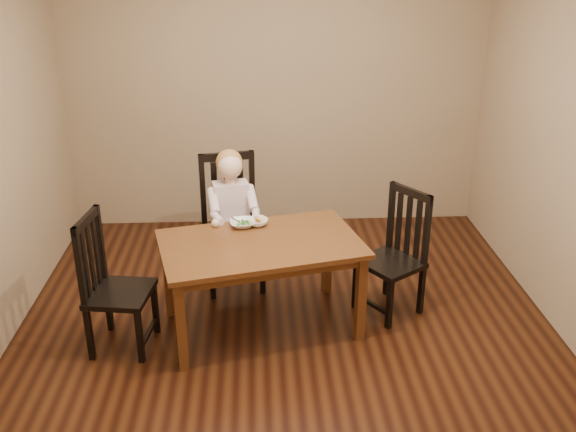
{
  "coord_description": "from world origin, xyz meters",
  "views": [
    {
      "loc": [
        -0.19,
        -4.08,
        2.66
      ],
      "look_at": [
        0.03,
        0.25,
        0.8
      ],
      "focal_mm": 40.0,
      "sensor_mm": 36.0,
      "label": 1
    }
  ],
  "objects_px": {
    "dining_table": "(261,252)",
    "chair_left": "(112,286)",
    "toddler": "(232,208)",
    "bowl_veg": "(258,222)",
    "bowl_peas": "(243,223)",
    "chair_right": "(395,255)",
    "chair_child": "(231,224)"
  },
  "relations": [
    {
      "from": "chair_child",
      "to": "toddler",
      "type": "bearing_deg",
      "value": 90.0
    },
    {
      "from": "bowl_peas",
      "to": "bowl_veg",
      "type": "height_order",
      "value": "bowl_veg"
    },
    {
      "from": "chair_left",
      "to": "bowl_peas",
      "type": "xyz_separation_m",
      "value": [
        0.9,
        0.46,
        0.25
      ]
    },
    {
      "from": "dining_table",
      "to": "chair_left",
      "type": "height_order",
      "value": "chair_left"
    },
    {
      "from": "bowl_peas",
      "to": "chair_child",
      "type": "bearing_deg",
      "value": 103.42
    },
    {
      "from": "dining_table",
      "to": "toddler",
      "type": "height_order",
      "value": "toddler"
    },
    {
      "from": "chair_child",
      "to": "bowl_peas",
      "type": "height_order",
      "value": "chair_child"
    },
    {
      "from": "chair_child",
      "to": "bowl_peas",
      "type": "distance_m",
      "value": 0.49
    },
    {
      "from": "toddler",
      "to": "bowl_veg",
      "type": "relative_size",
      "value": 4.09
    },
    {
      "from": "chair_child",
      "to": "bowl_veg",
      "type": "xyz_separation_m",
      "value": [
        0.22,
        -0.42,
        0.2
      ]
    },
    {
      "from": "dining_table",
      "to": "toddler",
      "type": "xyz_separation_m",
      "value": [
        -0.22,
        0.66,
        0.07
      ]
    },
    {
      "from": "chair_right",
      "to": "bowl_veg",
      "type": "height_order",
      "value": "chair_right"
    },
    {
      "from": "dining_table",
      "to": "chair_child",
      "type": "bearing_deg",
      "value": 108.28
    },
    {
      "from": "chair_right",
      "to": "bowl_peas",
      "type": "height_order",
      "value": "chair_right"
    },
    {
      "from": "chair_child",
      "to": "toddler",
      "type": "relative_size",
      "value": 1.72
    },
    {
      "from": "chair_child",
      "to": "bowl_peas",
      "type": "relative_size",
      "value": 5.82
    },
    {
      "from": "chair_right",
      "to": "chair_left",
      "type": "bearing_deg",
      "value": 66.43
    },
    {
      "from": "dining_table",
      "to": "chair_left",
      "type": "xyz_separation_m",
      "value": [
        -1.03,
        -0.19,
        -0.14
      ]
    },
    {
      "from": "chair_child",
      "to": "toddler",
      "type": "distance_m",
      "value": 0.18
    },
    {
      "from": "dining_table",
      "to": "chair_right",
      "type": "bearing_deg",
      "value": 11.49
    },
    {
      "from": "chair_child",
      "to": "bowl_peas",
      "type": "bearing_deg",
      "value": 92.84
    },
    {
      "from": "dining_table",
      "to": "chair_right",
      "type": "xyz_separation_m",
      "value": [
        1.02,
        0.21,
        -0.15
      ]
    },
    {
      "from": "dining_table",
      "to": "bowl_peas",
      "type": "height_order",
      "value": "bowl_peas"
    },
    {
      "from": "toddler",
      "to": "bowl_peas",
      "type": "xyz_separation_m",
      "value": [
        0.09,
        -0.38,
        0.03
      ]
    },
    {
      "from": "chair_left",
      "to": "bowl_veg",
      "type": "xyz_separation_m",
      "value": [
        1.01,
        0.48,
        0.25
      ]
    },
    {
      "from": "chair_right",
      "to": "bowl_peas",
      "type": "distance_m",
      "value": 1.18
    },
    {
      "from": "bowl_peas",
      "to": "toddler",
      "type": "bearing_deg",
      "value": 103.82
    },
    {
      "from": "chair_right",
      "to": "toddler",
      "type": "bearing_deg",
      "value": 35.76
    },
    {
      "from": "toddler",
      "to": "dining_table",
      "type": "bearing_deg",
      "value": 98.32
    },
    {
      "from": "chair_child",
      "to": "bowl_veg",
      "type": "height_order",
      "value": "chair_child"
    },
    {
      "from": "bowl_veg",
      "to": "chair_left",
      "type": "bearing_deg",
      "value": -154.71
    },
    {
      "from": "chair_right",
      "to": "bowl_veg",
      "type": "distance_m",
      "value": 1.07
    }
  ]
}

